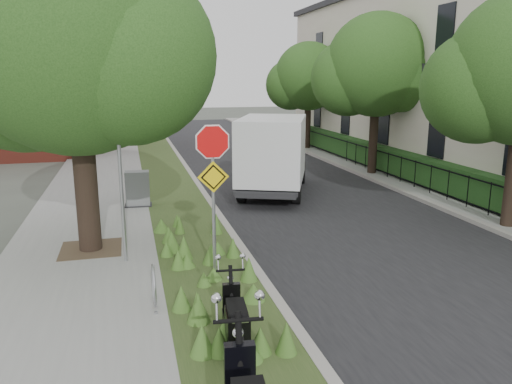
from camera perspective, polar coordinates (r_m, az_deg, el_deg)
ground at (r=10.39m, az=3.63°, el=-10.31°), size 120.00×120.00×0.00m
sidewalk_near at (r=19.52m, az=-17.76°, el=0.41°), size 3.50×60.00×0.12m
verge at (r=19.54m, az=-9.70°, el=0.87°), size 2.00×60.00×0.12m
kerb_near at (r=19.64m, az=-6.80°, el=1.04°), size 0.20×60.00×0.13m
road at (r=20.40m, az=3.00°, el=1.39°), size 7.00×60.00×0.01m
kerb_far at (r=21.67m, az=11.87°, el=1.98°), size 0.20×60.00×0.13m
footpath_far at (r=22.47m, az=15.77°, el=2.14°), size 3.20×60.00×0.12m
street_tree_main at (r=11.99m, az=-20.35°, el=15.56°), size 6.21×5.54×7.66m
bare_post at (r=11.04m, az=-15.24°, el=2.18°), size 0.08×0.08×4.00m
bike_hoop at (r=9.20m, az=-11.59°, el=-10.38°), size 0.06×0.78×0.77m
sign_assembly at (r=9.93m, az=-4.94°, el=2.63°), size 0.94×0.08×3.22m
fence_far at (r=21.88m, az=13.59°, el=3.60°), size 0.04×24.00×1.00m
hedge_far at (r=22.22m, az=15.19°, el=3.65°), size 1.00×24.00×1.10m
terrace_houses at (r=23.94m, az=23.38°, el=12.09°), size 7.40×26.40×8.20m
brick_building at (r=31.73m, az=-26.85°, el=11.84°), size 9.40×10.40×8.30m
far_tree_b at (r=21.53m, az=13.43°, el=13.36°), size 4.83×4.31×6.56m
far_tree_c at (r=28.87m, az=5.88°, el=12.64°), size 4.37×3.89×5.93m
scooter_near at (r=7.74m, az=-2.33°, el=-14.92°), size 0.42×1.58×0.75m
box_truck at (r=17.76m, az=2.03°, el=4.68°), size 3.80×5.57×2.36m
utility_cabinet at (r=16.18m, az=-13.38°, el=0.31°), size 0.86×0.60×1.10m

